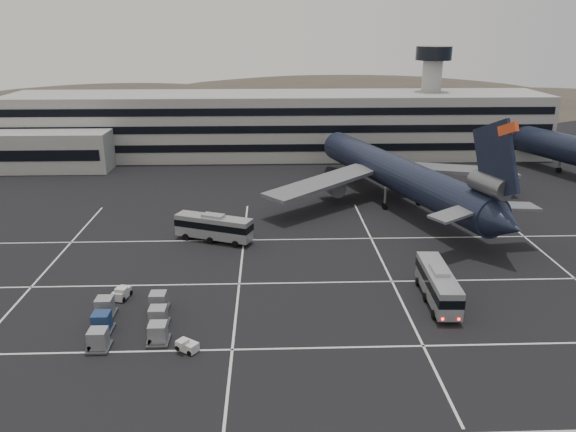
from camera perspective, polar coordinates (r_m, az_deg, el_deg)
The scene contains 11 objects.
ground at distance 62.66m, azimuth 0.40°, elevation -8.42°, with size 260.00×260.00×0.00m, color black.
lane_markings at distance 63.34m, azimuth 1.23°, elevation -8.10°, with size 90.00×55.62×0.01m.
terminal at distance 128.60m, azimuth -2.29°, elevation 9.16°, with size 125.00×26.00×24.00m.
hills at distance 230.16m, azimuth 3.10°, elevation 8.72°, with size 352.00×180.00×44.00m.
trijet_main at distance 94.63m, azimuth 11.20°, elevation 4.19°, with size 45.16×56.30×18.08m.
trijet_far at distance 125.48m, azimuth 26.42°, elevation 6.26°, with size 27.52×55.88×18.08m.
bus_near at distance 63.34m, azimuth 15.00°, elevation -6.63°, with size 3.21×11.26×3.94m.
bus_far at distance 78.58m, azimuth -7.56°, elevation -1.05°, with size 11.19×6.57×3.90m.
tug_a at distance 65.08m, azimuth -16.57°, elevation -7.52°, with size 1.92×2.59×1.49m.
tug_b at distance 54.12m, azimuth -10.14°, elevation -12.82°, with size 2.36×2.18×1.31m.
uld_cluster at distance 58.76m, azimuth -15.73°, elevation -10.10°, with size 8.93×10.07×2.01m.
Camera 1 is at (-2.43, -55.57, 28.84)m, focal length 35.00 mm.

